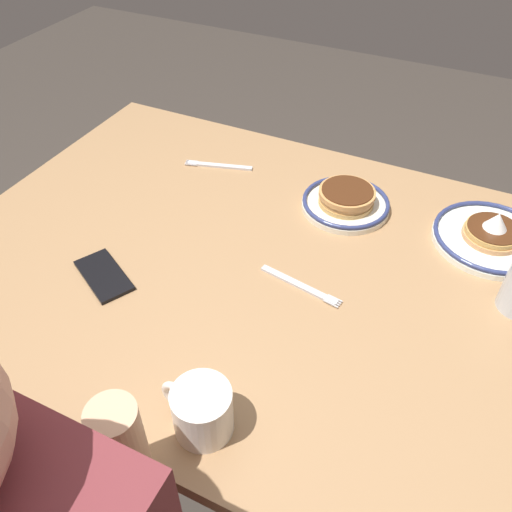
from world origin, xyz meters
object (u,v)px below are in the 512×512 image
Objects in this scene: fork_near at (301,286)px; cell_phone at (104,275)px; plate_center_pancakes at (346,201)px; coffee_mug at (201,410)px; fork_far at (218,166)px; plate_near_main at (491,236)px.

cell_phone is at bearing 21.64° from fork_near.
cell_phone is at bearing 49.56° from plate_center_pancakes.
fork_far is (0.34, -0.66, -0.04)m from coffee_mug.
fork_near is at bearing 138.91° from fork_far.
plate_center_pancakes is 1.13× the size of fork_near.
plate_near_main is at bearing -117.77° from coffee_mug.
plate_near_main is 0.68m from fork_far.
fork_far is at bearing -0.59° from plate_near_main.
plate_center_pancakes is 1.65× the size of coffee_mug.
cell_phone is 0.79× the size of fork_near.
plate_center_pancakes is 0.36m from fork_far.
plate_center_pancakes is 0.29m from fork_near.
cell_phone is 0.40m from fork_near.
fork_far is (-0.01, -0.46, -0.00)m from cell_phone.
plate_near_main reaches higher than fork_far.
plate_center_pancakes is 1.17× the size of fork_far.
plate_near_main is 0.74m from coffee_mug.
coffee_mug is (0.35, 0.66, 0.03)m from plate_near_main.
coffee_mug is at bearing 178.47° from cell_phone.
cell_phone is 0.82× the size of fork_far.
plate_center_pancakes reaches higher than fork_far.
cell_phone is (0.37, 0.44, -0.02)m from plate_center_pancakes.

